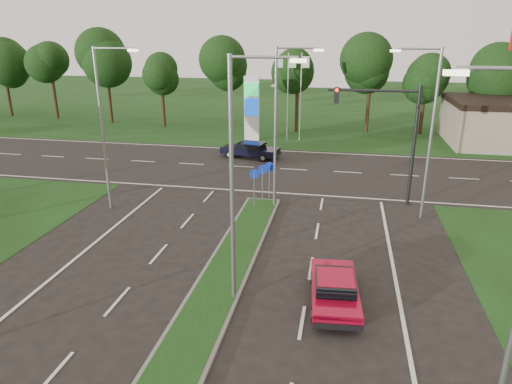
# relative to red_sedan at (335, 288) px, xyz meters

# --- Properties ---
(verge_far) EXTENTS (160.00, 50.00, 0.02)m
(verge_far) POSITION_rel_red_sedan_xyz_m (-4.55, 48.52, -0.61)
(verge_far) COLOR #193411
(verge_far) RESTS_ON ground
(cross_road) EXTENTS (160.00, 12.00, 0.02)m
(cross_road) POSITION_rel_red_sedan_xyz_m (-4.55, 17.52, -0.61)
(cross_road) COLOR black
(cross_road) RESTS_ON ground
(median_kerb) EXTENTS (2.00, 26.00, 0.12)m
(median_kerb) POSITION_rel_red_sedan_xyz_m (-4.55, -2.48, -0.55)
(median_kerb) COLOR slate
(median_kerb) RESTS_ON ground
(streetlight_median_near) EXTENTS (2.53, 0.22, 9.00)m
(streetlight_median_near) POSITION_rel_red_sedan_xyz_m (-3.55, -0.48, 4.47)
(streetlight_median_near) COLOR gray
(streetlight_median_near) RESTS_ON ground
(streetlight_median_far) EXTENTS (2.53, 0.22, 9.00)m
(streetlight_median_far) POSITION_rel_red_sedan_xyz_m (-3.55, 9.52, 4.47)
(streetlight_median_far) COLOR gray
(streetlight_median_far) RESTS_ON ground
(streetlight_left_far) EXTENTS (2.53, 0.22, 9.00)m
(streetlight_left_far) POSITION_rel_red_sedan_xyz_m (-12.85, 7.52, 4.47)
(streetlight_left_far) COLOR gray
(streetlight_left_far) RESTS_ON ground
(streetlight_right_far) EXTENTS (2.53, 0.22, 9.00)m
(streetlight_right_far) POSITION_rel_red_sedan_xyz_m (4.24, 9.52, 4.47)
(streetlight_right_far) COLOR gray
(streetlight_right_far) RESTS_ON ground
(traffic_signal) EXTENTS (5.10, 0.42, 7.00)m
(traffic_signal) POSITION_rel_red_sedan_xyz_m (2.63, 11.51, 4.04)
(traffic_signal) COLOR black
(traffic_signal) RESTS_ON ground
(median_signs) EXTENTS (1.16, 1.76, 2.38)m
(median_signs) POSITION_rel_red_sedan_xyz_m (-4.55, 9.92, 1.10)
(median_signs) COLOR gray
(median_signs) RESTS_ON ground
(gas_pylon) EXTENTS (5.80, 1.26, 8.00)m
(gas_pylon) POSITION_rel_red_sedan_xyz_m (-8.34, 26.56, 2.58)
(gas_pylon) COLOR silver
(gas_pylon) RESTS_ON ground
(treeline_far) EXTENTS (6.00, 6.00, 9.90)m
(treeline_far) POSITION_rel_red_sedan_xyz_m (-4.45, 33.45, 6.22)
(treeline_far) COLOR black
(treeline_far) RESTS_ON ground
(red_sedan) EXTENTS (2.04, 4.27, 1.14)m
(red_sedan) POSITION_rel_red_sedan_xyz_m (0.00, 0.00, 0.00)
(red_sedan) COLOR maroon
(red_sedan) RESTS_ON ground
(navy_sedan) EXTENTS (4.89, 2.73, 1.27)m
(navy_sedan) POSITION_rel_red_sedan_xyz_m (-7.42, 20.33, 0.07)
(navy_sedan) COLOR black
(navy_sedan) RESTS_ON ground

